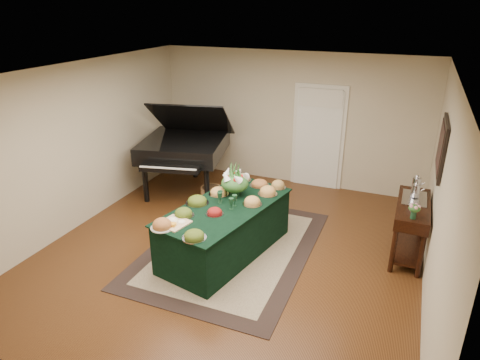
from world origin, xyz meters
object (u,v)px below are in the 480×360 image
at_px(grand_piano, 184,146).
at_px(mahogany_sideboard, 412,216).
at_px(floral_centerpiece, 235,180).
at_px(buffet_table, 226,229).

bearing_deg(grand_piano, mahogany_sideboard, -11.68).
xyz_separation_m(floral_centerpiece, grand_piano, (-1.70, 1.46, -0.11)).
bearing_deg(buffet_table, mahogany_sideboard, 20.81).
relative_size(grand_piano, mahogany_sideboard, 1.67).
xyz_separation_m(floral_centerpiece, mahogany_sideboard, (2.56, 0.58, -0.38)).
height_order(floral_centerpiece, grand_piano, grand_piano).
xyz_separation_m(grand_piano, mahogany_sideboard, (4.26, -0.88, -0.27)).
bearing_deg(grand_piano, buffet_table, -47.29).
distance_m(buffet_table, floral_centerpiece, 0.76).
bearing_deg(floral_centerpiece, buffet_table, -88.09).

